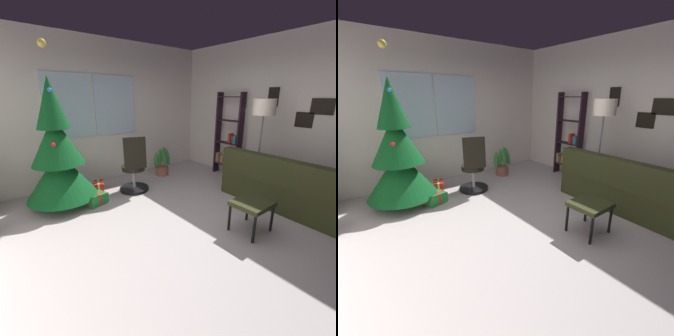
{
  "view_description": "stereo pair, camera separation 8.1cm",
  "coord_description": "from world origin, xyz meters",
  "views": [
    {
      "loc": [
        -2.13,
        -2.13,
        1.78
      ],
      "look_at": [
        -0.18,
        0.33,
        0.79
      ],
      "focal_mm": 24.52,
      "sensor_mm": 36.0,
      "label": 1
    },
    {
      "loc": [
        -2.06,
        -2.18,
        1.78
      ],
      "look_at": [
        -0.18,
        0.33,
        0.79
      ],
      "focal_mm": 24.52,
      "sensor_mm": 36.0,
      "label": 2
    }
  ],
  "objects": [
    {
      "name": "wall_right_with_frames",
      "position": [
        2.4,
        -0.0,
        1.44
      ],
      "size": [
        0.12,
        5.06,
        2.88
      ],
      "color": "silver",
      "rests_on": "ground_plane"
    },
    {
      "name": "floor_lamp",
      "position": [
        1.77,
        0.07,
        1.48
      ],
      "size": [
        0.38,
        0.38,
        1.73
      ],
      "color": "slate",
      "rests_on": "ground_plane"
    },
    {
      "name": "office_chair",
      "position": [
        -0.07,
        1.51,
        0.42
      ],
      "size": [
        0.56,
        0.58,
        1.08
      ],
      "color": "black",
      "rests_on": "ground_plane"
    },
    {
      "name": "footstool",
      "position": [
        0.47,
        -0.66,
        0.38
      ],
      "size": [
        0.49,
        0.43,
        0.44
      ],
      "color": "#2C2F17",
      "rests_on": "ground_plane"
    },
    {
      "name": "wall_back_with_windows",
      "position": [
        -0.02,
        2.58,
        1.44
      ],
      "size": [
        4.69,
        0.12,
        2.88
      ],
      "color": "silver",
      "rests_on": "ground_plane"
    },
    {
      "name": "bookshelf",
      "position": [
        2.13,
        1.05,
        0.81
      ],
      "size": [
        0.18,
        0.64,
        1.85
      ],
      "color": "black",
      "rests_on": "ground_plane"
    },
    {
      "name": "holiday_tree",
      "position": [
        -1.31,
        1.74,
        0.84
      ],
      "size": [
        1.11,
        1.11,
        2.54
      ],
      "color": "#4C331E",
      "rests_on": "ground_plane"
    },
    {
      "name": "gift_box_red",
      "position": [
        -0.59,
        2.03,
        0.08
      ],
      "size": [
        0.27,
        0.34,
        0.17
      ],
      "color": "red",
      "rests_on": "ground_plane"
    },
    {
      "name": "potted_plant",
      "position": [
        0.96,
        1.98,
        0.26
      ],
      "size": [
        0.52,
        0.32,
        0.66
      ],
      "color": "brown",
      "rests_on": "ground_plane"
    },
    {
      "name": "gift_box_green",
      "position": [
        -0.87,
        1.43,
        0.09
      ],
      "size": [
        0.4,
        0.33,
        0.19
      ],
      "color": "#1E722D",
      "rests_on": "ground_plane"
    },
    {
      "name": "couch",
      "position": [
        1.73,
        -0.7,
        0.31
      ],
      "size": [
        1.65,
        2.09,
        0.87
      ],
      "color": "#2C2F17",
      "rests_on": "ground_plane"
    },
    {
      "name": "ground_plane",
      "position": [
        0.0,
        0.0,
        -0.05
      ],
      "size": [
        4.69,
        5.06,
        0.1
      ],
      "primitive_type": "cube",
      "color": "#AEA5A4"
    }
  ]
}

